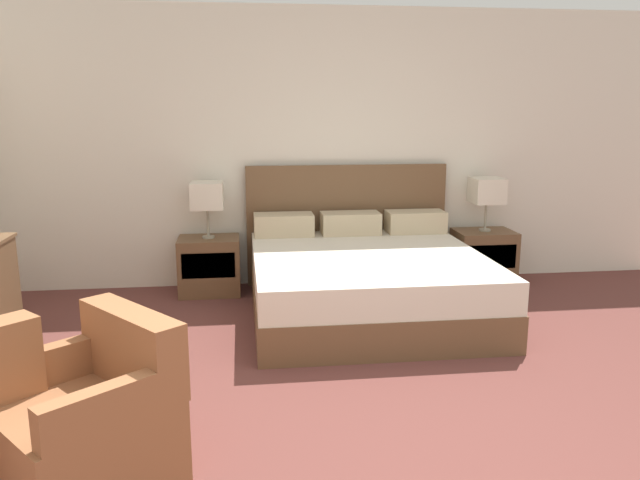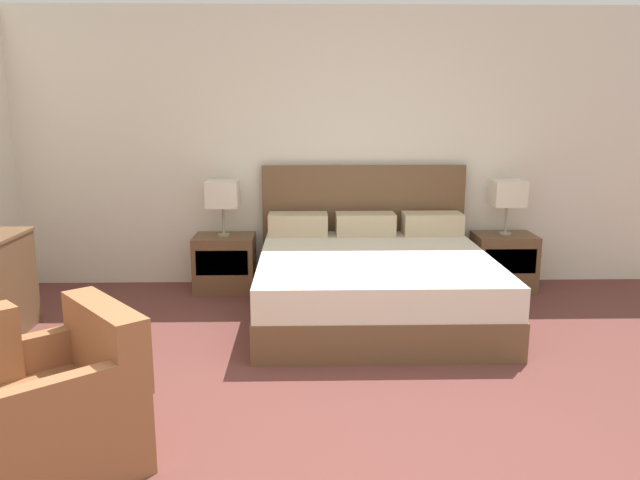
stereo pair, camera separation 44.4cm
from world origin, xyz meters
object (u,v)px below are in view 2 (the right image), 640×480
Objects in this scene: table_lamp_left at (223,195)px; armchair_companion at (63,411)px; table_lamp_right at (508,194)px; nightstand_right at (503,261)px; nightstand_left at (225,263)px; bed at (373,279)px.

armchair_companion is at bearing -97.68° from table_lamp_left.
table_lamp_right is at bearing 44.18° from armchair_companion.
table_lamp_right is at bearing 90.00° from nightstand_right.
table_lamp_left reaches higher than armchair_companion.
nightstand_left is at bearing 82.31° from armchair_companion.
table_lamp_right reaches higher than nightstand_left.
bed reaches higher than nightstand_left.
bed is 1.61m from table_lamp_right.
bed is at bearing -151.40° from nightstand_right.
table_lamp_right is (2.61, 0.00, 0.00)m from table_lamp_left.
bed is 2.78m from armchair_companion.
table_lamp_right is 4.23m from armchair_companion.
table_lamp_left is 0.53× the size of armchair_companion.
armchair_companion is at bearing -127.59° from bed.
nightstand_left is 2.69m from table_lamp_right.
nightstand_right is at bearing 44.17° from armchair_companion.
nightstand_left is 2.61m from nightstand_right.
table_lamp_left is (-0.00, 0.00, 0.64)m from nightstand_left.
bed reaches higher than nightstand_right.
table_lamp_left reaches higher than nightstand_left.
bed is 3.66× the size of nightstand_right.
armchair_companion is at bearing -135.82° from table_lamp_right.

